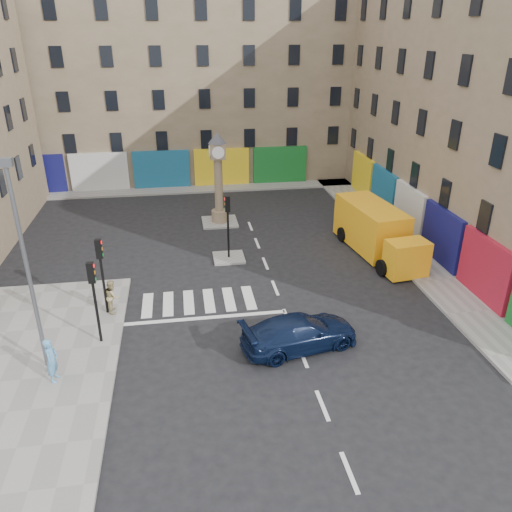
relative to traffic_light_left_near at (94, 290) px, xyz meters
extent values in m
plane|color=black|center=(8.30, -0.20, -2.62)|extent=(120.00, 120.00, 0.00)
cube|color=gray|center=(-2.70, -2.20, -2.55)|extent=(7.00, 16.00, 0.15)
cube|color=gray|center=(17.00, 9.80, -2.55)|extent=(2.60, 30.00, 0.15)
cube|color=gray|center=(4.30, 22.00, -2.55)|extent=(32.00, 2.40, 0.15)
cube|color=gray|center=(6.30, 7.80, -2.56)|extent=(1.80, 1.80, 0.12)
cube|color=gray|center=(6.30, 13.80, -2.56)|extent=(2.40, 2.40, 0.12)
cube|color=#8A735A|center=(23.30, 9.80, 5.38)|extent=(10.00, 30.00, 16.00)
cube|color=#89755B|center=(4.30, 27.80, 5.88)|extent=(32.00, 10.00, 17.00)
cylinder|color=black|center=(0.00, 0.00, -1.07)|extent=(0.12, 0.12, 2.80)
cube|color=black|center=(0.00, 0.00, 0.78)|extent=(0.28, 0.22, 0.90)
cylinder|color=black|center=(0.00, 2.40, -1.07)|extent=(0.12, 0.12, 2.80)
cube|color=black|center=(0.00, 2.40, 0.78)|extent=(0.28, 0.22, 0.90)
cylinder|color=black|center=(6.30, 7.80, -1.10)|extent=(0.12, 0.12, 2.80)
cube|color=black|center=(6.30, 7.80, 0.75)|extent=(0.28, 0.22, 0.90)
cylinder|color=#595B60|center=(-1.90, -1.40, 1.53)|extent=(0.16, 0.16, 8.00)
cube|color=#595B60|center=(-1.90, -1.40, 5.68)|extent=(0.50, 0.25, 0.30)
cylinder|color=#8A735A|center=(6.30, 13.80, -2.10)|extent=(1.10, 1.10, 0.80)
cylinder|color=#8A735A|center=(6.30, 13.80, 0.10)|extent=(0.56, 0.56, 3.60)
cube|color=#8A735A|center=(6.30, 13.80, 2.40)|extent=(1.00, 1.00, 1.00)
cylinder|color=white|center=(6.30, 13.28, 2.40)|extent=(0.80, 0.06, 0.80)
cone|color=#333338|center=(6.30, 13.80, 3.25)|extent=(1.20, 1.20, 0.70)
imported|color=black|center=(8.31, -1.55, -1.90)|extent=(5.31, 3.05, 1.45)
cube|color=#FDA815|center=(14.98, 8.13, -1.19)|extent=(2.96, 5.75, 2.64)
cube|color=#FDA815|center=(15.50, 4.03, -1.53)|extent=(2.33, 1.64, 1.95)
cube|color=black|center=(15.51, 3.97, -1.07)|extent=(2.06, 1.27, 0.80)
cylinder|color=black|center=(14.30, 4.34, -2.16)|extent=(0.40, 0.95, 0.92)
cylinder|color=black|center=(16.58, 4.63, -2.16)|extent=(0.40, 0.95, 0.92)
cylinder|color=black|center=(13.67, 9.35, -2.16)|extent=(0.40, 0.95, 0.92)
cylinder|color=black|center=(15.95, 9.64, -2.16)|extent=(0.40, 0.95, 0.92)
imported|color=#5693C5|center=(-1.39, -2.40, -1.57)|extent=(0.51, 0.71, 1.80)
imported|color=tan|center=(0.30, 2.45, -1.67)|extent=(0.69, 0.84, 1.60)
camera|label=1|loc=(3.79, -18.68, 9.69)|focal=35.00mm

